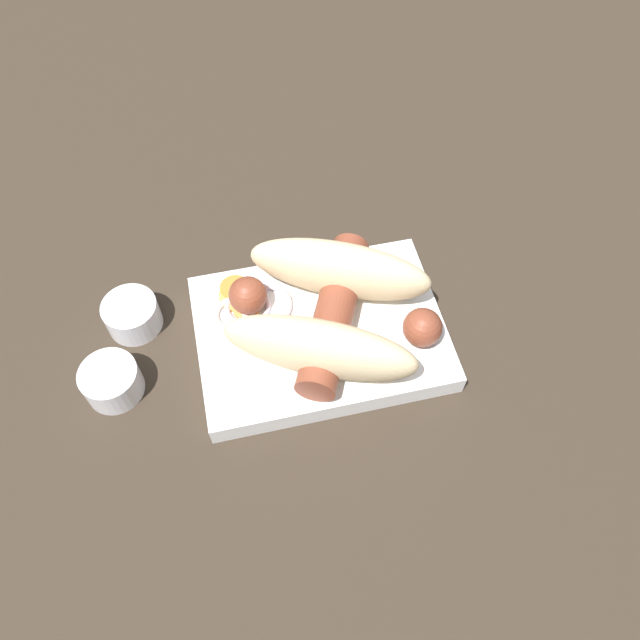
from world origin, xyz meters
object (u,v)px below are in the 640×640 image
at_px(condiment_cup_far, 112,382).
at_px(sausage, 334,311).
at_px(food_tray, 320,333).
at_px(bread_roll, 330,307).
at_px(condiment_cup_near, 133,316).

bearing_deg(condiment_cup_far, sausage, 3.79).
bearing_deg(food_tray, sausage, 10.06).
distance_m(bread_roll, condiment_cup_far, 0.19).
xyz_separation_m(bread_roll, condiment_cup_far, (-0.18, -0.01, -0.04)).
height_order(bread_roll, sausage, bread_roll).
bearing_deg(sausage, food_tray, -169.94).
relative_size(bread_roll, condiment_cup_far, 4.01).
relative_size(food_tray, sausage, 1.25).
relative_size(bread_roll, sausage, 1.15).
relative_size(bread_roll, condiment_cup_near, 4.01).
xyz_separation_m(bread_roll, sausage, (0.00, 0.00, -0.01)).
bearing_deg(food_tray, condiment_cup_near, 161.83).
xyz_separation_m(food_tray, bread_roll, (0.01, -0.00, 0.04)).
xyz_separation_m(food_tray, condiment_cup_far, (-0.18, -0.01, 0.00)).
xyz_separation_m(sausage, condiment_cup_far, (-0.19, -0.01, -0.02)).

